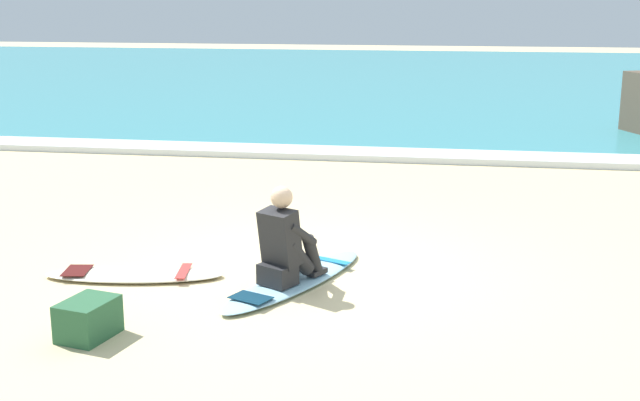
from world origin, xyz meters
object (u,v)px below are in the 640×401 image
at_px(surfboard_main, 295,280).
at_px(surfboard_spare_near, 134,274).
at_px(surfer_seated, 285,245).
at_px(beach_bag, 88,319).

xyz_separation_m(surfboard_main, surfboard_spare_near, (-1.63, -0.09, 0.00)).
relative_size(surfer_seated, surfboard_spare_near, 0.51).
bearing_deg(surfboard_spare_near, surfer_seated, -2.27).
height_order(surfboard_main, surfer_seated, surfer_seated).
distance_m(surfer_seated, surfboard_spare_near, 1.62).
relative_size(surfboard_main, surfboard_spare_near, 1.22).
height_order(surfboard_spare_near, beach_bag, beach_bag).
xyz_separation_m(surfboard_main, beach_bag, (-1.43, -1.59, 0.12)).
bearing_deg(surfer_seated, surfboard_main, 69.67).
xyz_separation_m(surfer_seated, surfboard_spare_near, (-1.57, 0.06, -0.40)).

